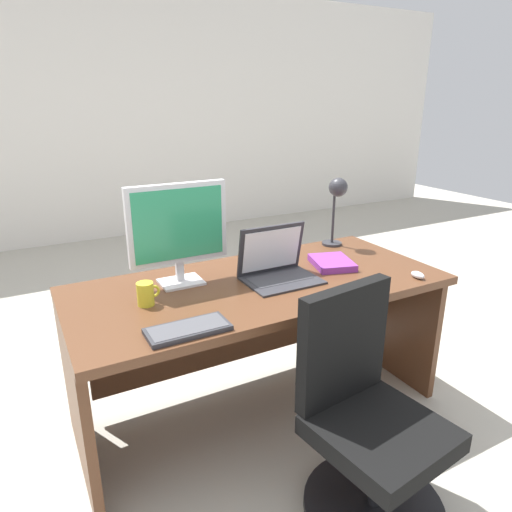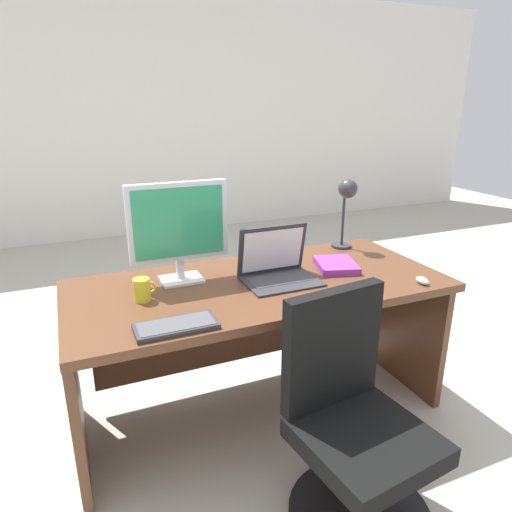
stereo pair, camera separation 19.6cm
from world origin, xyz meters
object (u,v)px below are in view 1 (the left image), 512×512
at_px(mouse, 418,275).
at_px(keyboard, 188,329).
at_px(monitor, 178,227).
at_px(desk_lamp, 337,197).
at_px(coffee_mug, 146,294).
at_px(office_chair, 367,429).
at_px(laptop, 276,262).
at_px(book, 332,263).
at_px(desk, 255,315).

bearing_deg(mouse, keyboard, 179.34).
bearing_deg(monitor, desk_lamp, 7.30).
distance_m(coffee_mug, office_chair, 1.06).
relative_size(monitor, desk_lamp, 1.17).
height_order(desk_lamp, office_chair, desk_lamp).
height_order(laptop, book, laptop).
xyz_separation_m(desk, book, (0.45, -0.03, 0.21)).
relative_size(keyboard, desk_lamp, 0.77).
distance_m(monitor, office_chair, 1.18).
distance_m(monitor, book, 0.84).
xyz_separation_m(monitor, book, (0.79, -0.15, -0.26)).
distance_m(book, coffee_mug, 1.00).
bearing_deg(laptop, desk_lamp, 25.73).
bearing_deg(coffee_mug, desk, 5.36).
relative_size(book, office_chair, 0.32).
distance_m(laptop, book, 0.35).
height_order(keyboard, office_chair, office_chair).
bearing_deg(keyboard, mouse, -0.66).
distance_m(monitor, coffee_mug, 0.35).
height_order(mouse, coffee_mug, coffee_mug).
bearing_deg(monitor, coffee_mug, -141.73).
bearing_deg(keyboard, monitor, 73.45).
height_order(mouse, office_chair, office_chair).
xyz_separation_m(keyboard, book, (0.93, 0.33, 0.01)).
bearing_deg(mouse, laptop, 150.73).
bearing_deg(coffee_mug, book, 1.19).
distance_m(desk_lamp, office_chair, 1.35).
height_order(book, coffee_mug, coffee_mug).
height_order(laptop, desk_lamp, desk_lamp).
relative_size(desk, book, 6.35).
bearing_deg(office_chair, mouse, 31.85).
xyz_separation_m(desk, laptop, (0.10, -0.03, 0.28)).
bearing_deg(book, laptop, -179.95).
height_order(keyboard, mouse, mouse).
distance_m(desk_lamp, book, 0.46).
distance_m(desk_lamp, coffee_mug, 1.29).
height_order(desk, office_chair, office_chair).
distance_m(monitor, keyboard, 0.57).
height_order(desk, book, book).
distance_m(keyboard, mouse, 1.20).
relative_size(desk_lamp, book, 1.44).
relative_size(laptop, desk_lamp, 0.86).
bearing_deg(book, desk_lamp, 50.53).
distance_m(mouse, book, 0.44).
xyz_separation_m(laptop, mouse, (0.61, -0.34, -0.06)).
xyz_separation_m(laptop, office_chair, (-0.01, -0.73, -0.46)).
height_order(monitor, mouse, monitor).
height_order(monitor, book, monitor).
height_order(desk_lamp, coffee_mug, desk_lamp).
height_order(laptop, coffee_mug, laptop).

